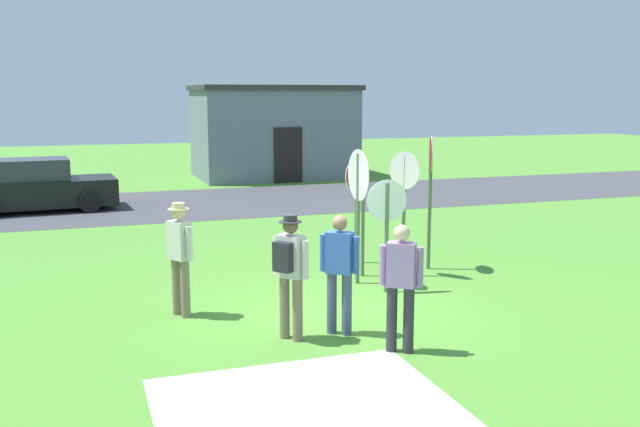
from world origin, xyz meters
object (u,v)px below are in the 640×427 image
Objects in this scene: person_near_signs at (401,281)px; person_on_left at (180,252)px; stop_sign_center_cluster at (363,196)px; person_with_sunhat at (290,268)px; parked_car_on_street at (35,187)px; person_holding_notes at (339,268)px; stop_sign_leaning_right at (358,191)px; stop_sign_tallest at (357,194)px; stop_sign_nearest at (430,180)px; stop_sign_low_front at (387,217)px; stop_sign_rear_left at (404,193)px.

person_on_left is at bearing 134.96° from person_near_signs.
person_with_sunhat is at bearing -127.88° from stop_sign_center_cluster.
stop_sign_center_cluster is 3.70m from person_with_sunhat.
person_near_signs is (5.03, -13.77, 0.26)m from parked_car_on_street.
person_near_signs is at bearing -61.31° from person_holding_notes.
stop_sign_center_cluster is at bearing 58.69° from stop_sign_leaning_right.
stop_sign_tallest reaches higher than person_on_left.
person_on_left is (-4.92, -1.42, -0.74)m from stop_sign_nearest.
stop_sign_low_front is (-0.31, -2.14, -0.09)m from stop_sign_tallest.
stop_sign_tallest is 1.19× the size of person_with_sunhat.
person_near_signs is at bearing -102.73° from stop_sign_leaning_right.
stop_sign_rear_left is at bearing -56.30° from parked_car_on_street.
person_near_signs is at bearing -105.28° from stop_sign_tallest.
stop_sign_rear_left is 4.41m from person_on_left.
stop_sign_tallest is 2.17m from stop_sign_low_front.
stop_sign_rear_left is 4.04m from person_with_sunhat.
stop_sign_nearest is at bearing 57.97° from person_near_signs.
person_holding_notes is (-1.26, -2.44, -0.71)m from stop_sign_leaning_right.
person_on_left is at bearing -159.31° from stop_sign_center_cluster.
stop_sign_nearest is 1.47× the size of person_with_sunhat.
person_with_sunhat reaches higher than parked_car_on_street.
stop_sign_rear_left is at bearing 50.26° from stop_sign_low_front.
stop_sign_nearest is (7.47, -9.86, 1.04)m from parked_car_on_street.
person_with_sunhat is at bearing -138.02° from stop_sign_rear_left.
stop_sign_nearest reaches higher than stop_sign_leaning_right.
person_with_sunhat is (-2.25, -2.89, -0.49)m from stop_sign_center_cluster.
stop_sign_leaning_right is at bearing -162.19° from stop_sign_nearest.
parked_car_on_street is 11.57m from person_on_left.
stop_sign_leaning_right reaches higher than person_holding_notes.
stop_sign_rear_left is (0.75, 0.90, 0.26)m from stop_sign_low_front.
person_holding_notes is (4.53, -12.85, 0.26)m from parked_car_on_street.
stop_sign_center_cluster is 3.32m from person_holding_notes.
stop_sign_nearest is 1.77m from stop_sign_leaning_right.
stop_sign_center_cluster reaches higher than person_on_left.
stop_sign_tallest reaches higher than parked_car_on_street.
stop_sign_center_cluster is at bearing 62.05° from person_holding_notes.
stop_sign_leaning_right reaches higher than person_near_signs.
stop_sign_tallest is (6.35, -8.93, 0.70)m from parked_car_on_street.
parked_car_on_street is 1.85× the size of stop_sign_leaning_right.
stop_sign_low_front is at bearing 38.60° from person_with_sunhat.
stop_sign_leaning_right is (-0.56, -1.47, 0.27)m from stop_sign_tallest.
stop_sign_nearest reaches higher than stop_sign_low_front.
stop_sign_low_front is 0.83× the size of stop_sign_rear_left.
person_holding_notes is (-1.82, -3.92, -0.44)m from stop_sign_tallest.
stop_sign_low_front reaches higher than person_holding_notes.
stop_sign_nearest is 4.78m from person_with_sunhat.
person_on_left is 3.51m from person_near_signs.
person_near_signs is (0.50, -0.92, 0.00)m from person_holding_notes.
person_with_sunhat is at bearing -179.65° from person_holding_notes.
person_holding_notes is (-2.95, -2.99, -0.77)m from stop_sign_nearest.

